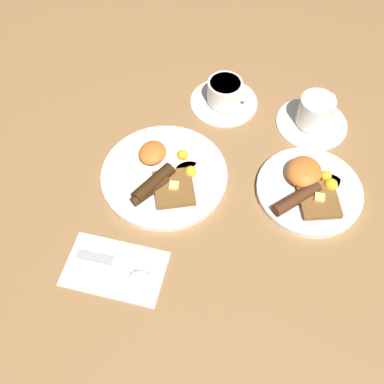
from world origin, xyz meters
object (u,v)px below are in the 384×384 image
at_px(spoon, 131,276).
at_px(knife, 112,261).
at_px(teacup_near, 225,95).
at_px(breakfast_plate_far, 310,188).
at_px(teacup_far, 314,115).
at_px(breakfast_plate_near, 164,175).

bearing_deg(spoon, knife, 151.84).
bearing_deg(knife, teacup_near, 74.16).
bearing_deg(knife, spoon, -25.74).
xyz_separation_m(breakfast_plate_far, teacup_far, (-0.20, -0.02, 0.02)).
height_order(breakfast_plate_near, teacup_near, teacup_near).
distance_m(breakfast_plate_near, teacup_far, 0.38).
bearing_deg(teacup_far, knife, -33.90).
xyz_separation_m(teacup_far, knife, (0.48, -0.32, -0.02)).
relative_size(breakfast_plate_near, teacup_far, 1.64).
xyz_separation_m(breakfast_plate_near, spoon, (0.24, 0.02, -0.00)).
distance_m(breakfast_plate_far, teacup_far, 0.20).
relative_size(breakfast_plate_near, knife, 1.68).
relative_size(teacup_far, spoon, 1.08).
relative_size(breakfast_plate_near, teacup_near, 1.66).
height_order(breakfast_plate_near, breakfast_plate_far, breakfast_plate_far).
bearing_deg(teacup_far, spoon, -28.80).
bearing_deg(knife, breakfast_plate_far, 34.92).
height_order(teacup_near, teacup_far, teacup_far).
xyz_separation_m(breakfast_plate_near, breakfast_plate_far, (-0.05, 0.31, 0.00)).
height_order(breakfast_plate_near, spoon, breakfast_plate_near).
distance_m(breakfast_plate_far, spoon, 0.42).
distance_m(breakfast_plate_near, teacup_near, 0.27).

